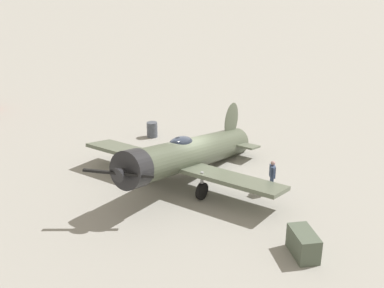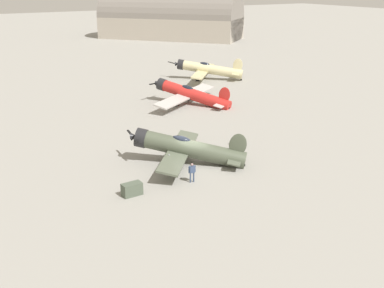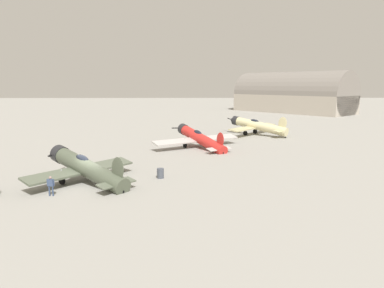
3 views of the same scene
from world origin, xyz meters
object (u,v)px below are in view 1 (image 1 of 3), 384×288
(equipment_crate, at_px, (303,244))
(fuel_drum, at_px, (152,130))
(ground_crew_mechanic, at_px, (272,174))
(airplane_foreground, at_px, (186,155))

(equipment_crate, distance_m, fuel_drum, 14.36)
(ground_crew_mechanic, bearing_deg, fuel_drum, -52.12)
(ground_crew_mechanic, distance_m, equipment_crate, 5.13)
(ground_crew_mechanic, height_order, equipment_crate, ground_crew_mechanic)
(equipment_crate, bearing_deg, fuel_drum, 20.93)
(ground_crew_mechanic, height_order, fuel_drum, ground_crew_mechanic)
(airplane_foreground, height_order, fuel_drum, airplane_foreground)
(airplane_foreground, bearing_deg, equipment_crate, 68.09)
(airplane_foreground, xyz_separation_m, equipment_crate, (-6.82, -3.64, -0.90))
(airplane_foreground, height_order, ground_crew_mechanic, airplane_foreground)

